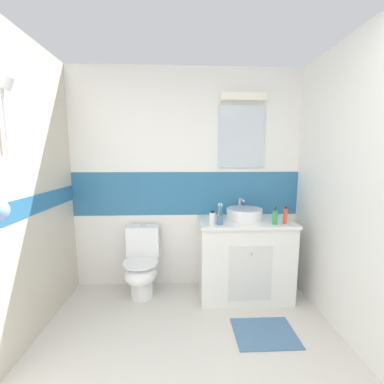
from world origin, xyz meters
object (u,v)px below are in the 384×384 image
Objects in this scene: toothbrush_cup at (220,219)px; soap_dispenser at (275,217)px; deodorant_spray_can at (285,216)px; lotion_bottle_short at (212,218)px; sink_basin at (244,213)px; toilet at (142,264)px.

toothbrush_cup is 0.55m from soap_dispenser.
lotion_bottle_short is at bearing 179.47° from deodorant_spray_can.
sink_basin reaches higher than lotion_bottle_short.
soap_dispenser is at bearing -40.26° from sink_basin.
sink_basin is at bearing 35.00° from toothbrush_cup.
soap_dispenser is 0.12m from deodorant_spray_can.
sink_basin is at bearing 0.82° from toilet.
deodorant_spray_can is at bearing -0.53° from lotion_bottle_short.
lotion_bottle_short is at bearing -13.30° from toilet.
toothbrush_cup is 1.23× the size of deodorant_spray_can.
sink_basin is 1.96× the size of toothbrush_cup.
toilet is 1.50m from soap_dispenser.
toilet is 4.33× the size of deodorant_spray_can.
toothbrush_cup reaches higher than deodorant_spray_can.
soap_dispenser reaches higher than lotion_bottle_short.
soap_dispenser is at bearing -2.25° from lotion_bottle_short.
toilet is at bearing 166.86° from toothbrush_cup.
sink_basin is 0.36m from toothbrush_cup.
deodorant_spray_can is (0.67, 0.01, 0.03)m from toothbrush_cup.
toilet is (-1.12, -0.02, -0.56)m from sink_basin.
lotion_bottle_short is at bearing 177.75° from soap_dispenser.
toilet is 3.51× the size of toothbrush_cup.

